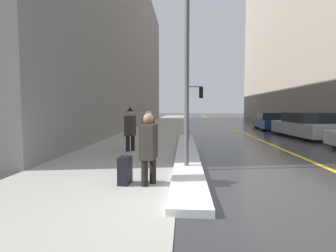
{
  "coord_description": "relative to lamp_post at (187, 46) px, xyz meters",
  "views": [
    {
      "loc": [
        0.13,
        -4.39,
        1.62
      ],
      "look_at": [
        -0.4,
        4.0,
        1.05
      ],
      "focal_mm": 28.0,
      "sensor_mm": 36.0,
      "label": 1
    }
  ],
  "objects": [
    {
      "name": "pedestrian_in_fedora",
      "position": [
        -2.09,
        2.93,
        -2.29
      ],
      "size": [
        0.36,
        0.54,
        1.67
      ],
      "rotation": [
        0.0,
        0.0,
        -1.69
      ],
      "color": "black",
      "rests_on": "ground"
    },
    {
      "name": "pedestrian_nearside",
      "position": [
        -1.15,
        1.13,
        -2.34
      ],
      "size": [
        0.35,
        0.53,
        1.55
      ],
      "rotation": [
        0.0,
        0.0,
        -1.69
      ],
      "color": "#2A241B",
      "rests_on": "ground"
    },
    {
      "name": "parked_car_silver",
      "position": [
        6.64,
        8.14,
        -2.56
      ],
      "size": [
        2.17,
        4.89,
        1.37
      ],
      "rotation": [
        0.0,
        0.0,
        1.64
      ],
      "color": "#B2B2B7",
      "rests_on": "ground"
    },
    {
      "name": "traffic_light_near",
      "position": [
        0.84,
        14.19,
        -0.7
      ],
      "size": [
        1.31,
        0.32,
        3.47
      ],
      "rotation": [
        0.0,
        0.0,
        0.05
      ],
      "color": "#515156",
      "rests_on": "ground"
    },
    {
      "name": "sidewalk_slab",
      "position": [
        -2.18,
        12.62,
        -3.2
      ],
      "size": [
        4.0,
        80.0,
        0.01
      ],
      "color": "#9E9B93",
      "rests_on": "ground"
    },
    {
      "name": "pedestrian_in_glasses",
      "position": [
        -0.8,
        -1.38,
        -2.36
      ],
      "size": [
        0.34,
        0.52,
        1.52
      ],
      "rotation": [
        0.0,
        0.0,
        -1.69
      ],
      "color": "black",
      "rests_on": "ground"
    },
    {
      "name": "road_centre_stripe",
      "position": [
        3.82,
        12.62,
        -3.2
      ],
      "size": [
        0.16,
        80.0,
        0.0
      ],
      "color": "gold",
      "rests_on": "ground"
    },
    {
      "name": "building_facade_right",
      "position": [
        12.82,
        19.62,
        7.05
      ],
      "size": [
        6.0,
        36.0,
        20.51
      ],
      "color": "gray",
      "rests_on": "ground"
    },
    {
      "name": "lamp_post",
      "position": [
        0.0,
        0.0,
        0.0
      ],
      "size": [
        0.28,
        0.28,
        5.42
      ],
      "color": "#515156",
      "rests_on": "ground"
    },
    {
      "name": "rolling_suitcase",
      "position": [
        -1.31,
        -1.37,
        -2.9
      ],
      "size": [
        0.26,
        0.38,
        0.95
      ],
      "rotation": [
        0.0,
        0.0,
        -1.69
      ],
      "color": "black",
      "rests_on": "ground"
    },
    {
      "name": "parked_car_navy",
      "position": [
        6.5,
        13.81,
        -2.6
      ],
      "size": [
        2.08,
        4.68,
        1.27
      ],
      "rotation": [
        0.0,
        0.0,
        1.5
      ],
      "color": "navy",
      "rests_on": "ground"
    },
    {
      "name": "fire_hydrant",
      "position": [
        0.09,
        6.26,
        -2.86
      ],
      "size": [
        0.2,
        0.2,
        0.7
      ],
      "color": "red",
      "rests_on": "ground"
    },
    {
      "name": "building_facade_left",
      "position": [
        -7.18,
        17.62,
        4.2
      ],
      "size": [
        6.0,
        36.0,
        14.82
      ],
      "color": "slate",
      "rests_on": "ground"
    },
    {
      "name": "ground_plane",
      "position": [
        -0.18,
        -2.38,
        -3.2
      ],
      "size": [
        160.0,
        160.0,
        0.0
      ],
      "primitive_type": "plane",
      "color": "#2D2D30"
    },
    {
      "name": "snow_bank_curb",
      "position": [
        0.04,
        2.4,
        -3.14
      ],
      "size": [
        0.73,
        10.8,
        0.13
      ],
      "color": "silver",
      "rests_on": "ground"
    }
  ]
}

